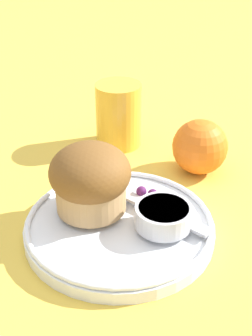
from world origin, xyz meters
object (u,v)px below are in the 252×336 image
butter_knife (142,202)px  orange_fruit (200,147)px  juice_glass (118,115)px  muffin (90,179)px

butter_knife → orange_fruit: size_ratio=2.37×
butter_knife → juice_glass: juice_glass is taller
muffin → juice_glass: bearing=106.6°
muffin → butter_knife: size_ratio=0.51×
orange_fruit → butter_knife: bearing=-101.9°
butter_knife → juice_glass: (-0.10, 0.15, 0.02)m
muffin → orange_fruit: muffin is taller
muffin → juice_glass: (-0.05, 0.18, -0.01)m
juice_glass → butter_knife: bearing=-56.1°
butter_knife → orange_fruit: bearing=92.9°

